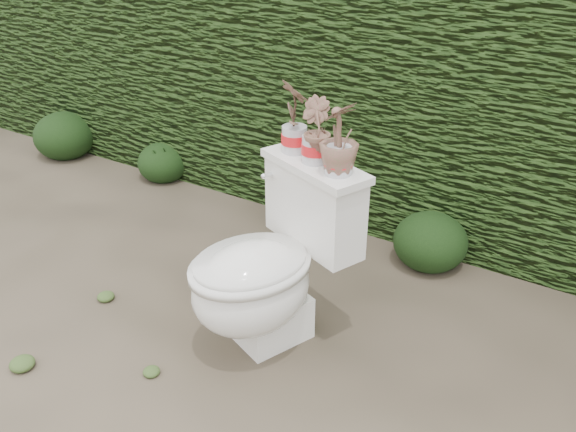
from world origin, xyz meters
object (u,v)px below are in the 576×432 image
Objects in this scene: potted_plant_left at (295,118)px; potted_plant_center at (315,133)px; toilet at (267,270)px; potted_plant_right at (339,141)px.

potted_plant_center is at bearing -172.09° from potted_plant_left.
potted_plant_left is (-0.04, 0.27, 0.57)m from toilet.
potted_plant_right reaches higher than toilet.
potted_plant_left reaches higher than toilet.
potted_plant_center reaches higher than toilet.
potted_plant_center is at bearing 90.68° from toilet.
toilet is 2.97× the size of potted_plant_right.
potted_plant_center is at bearing -102.02° from potted_plant_right.
toilet is at bearing -42.50° from potted_plant_right.
potted_plant_left reaches higher than potted_plant_right.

